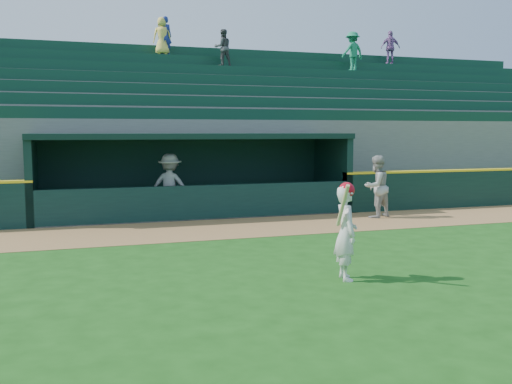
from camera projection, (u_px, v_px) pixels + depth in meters
ground at (284, 273)px, 10.15m from camera, size 120.00×120.00×0.00m
warning_track at (217, 229)px, 14.78m from camera, size 40.00×3.00×0.01m
dugout_player_front at (376, 187)px, 16.64m from camera, size 1.06×0.93×1.82m
dugout_player_inside at (170, 186)px, 16.67m from camera, size 1.39×1.13×1.87m
dugout at (192, 169)px, 17.58m from camera, size 9.40×2.80×2.46m
stands at (167, 135)px, 21.78m from camera, size 34.50×6.25×7.58m
batter_at_plate at (346, 231)px, 9.66m from camera, size 0.49×0.81×1.69m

